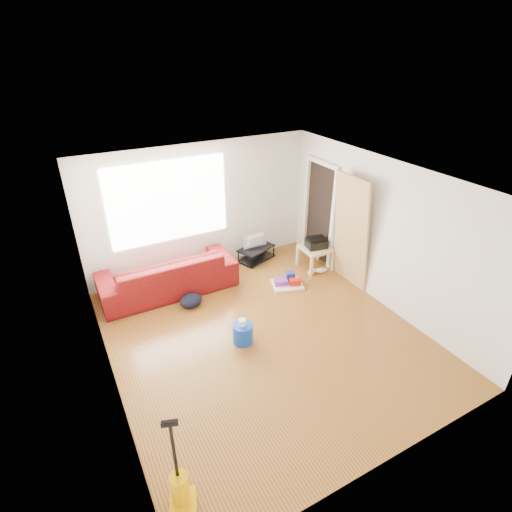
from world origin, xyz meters
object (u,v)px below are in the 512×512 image
sofa (170,290)px  backpack (192,306)px  bucket (243,341)px  side_table (316,250)px  tv_stand (256,253)px  vacuum (182,496)px  cleaning_tray (288,282)px

sofa → backpack: 0.69m
sofa → bucket: 2.00m
side_table → tv_stand: bearing=136.2°
side_table → vacuum: (-3.95, -3.29, -0.16)m
sofa → cleaning_tray: (2.02, -0.89, 0.06)m
bucket → side_table: bearing=30.1°
side_table → bucket: (-2.31, -1.34, -0.39)m
side_table → vacuum: size_ratio=0.48×
vacuum → sofa: bearing=93.2°
backpack → side_table: bearing=-11.5°
cleaning_tray → vacuum: bearing=-136.1°
backpack → sofa: bearing=92.0°
sofa → cleaning_tray: bearing=156.1°
sofa → side_table: (2.86, -0.58, 0.39)m
tv_stand → bucket: 2.62m
cleaning_tray → backpack: cleaning_tray is taller
tv_stand → backpack: (-1.79, -0.94, -0.15)m
side_table → vacuum: 5.15m
side_table → vacuum: vacuum is taller
tv_stand → vacuum: 5.16m
side_table → cleaning_tray: size_ratio=0.89×
backpack → tv_stand: bearing=14.3°
backpack → vacuum: vacuum is taller
sofa → bucket: size_ratio=7.76×
tv_stand → cleaning_tray: 1.17m
vacuum → tv_stand: bearing=72.4°
cleaning_tray → tv_stand: bearing=92.1°
bucket → backpack: bearing=106.4°
cleaning_tray → bucket: bearing=-144.8°
sofa → tv_stand: sofa is taller
cleaning_tray → side_table: bearing=20.1°
side_table → cleaning_tray: side_table is taller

